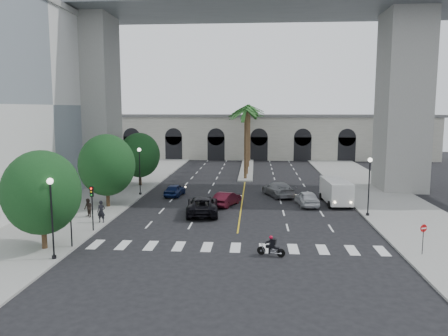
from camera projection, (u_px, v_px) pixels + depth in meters
The scene contains 30 objects.
ground at pixel (236, 241), 31.91m from camera, with size 140.00×140.00×0.00m, color black.
sidewalk_left at pixel (106, 196), 47.79m from camera, with size 8.00×100.00×0.15m, color gray.
sidewalk_right at pixel (386, 200), 45.66m from camera, with size 8.00×100.00×0.15m, color gray.
median at pixel (247, 169), 69.45m from camera, with size 2.00×24.00×0.20m, color gray.
pier_building at pixel (249, 136), 85.69m from camera, with size 71.00×10.50×8.50m.
bridge at pixel (274, 32), 50.91m from camera, with size 75.00×13.00×26.00m.
palm_a at pixel (246, 113), 58.36m from camera, with size 3.20×3.20×10.30m.
palm_b at pixel (247, 110), 62.26m from camera, with size 3.20×3.20×10.60m.
palm_c at pixel (246, 113), 66.30m from camera, with size 3.20×3.20×10.10m.
palm_d at pixel (248, 108), 70.13m from camera, with size 3.20×3.20×10.90m.
palm_e at pixel (247, 111), 74.16m from camera, with size 3.20×3.20×10.40m.
palm_f at pixel (249, 109), 78.06m from camera, with size 3.20×3.20×10.70m.
street_tree_near at pixel (42, 192), 29.33m from camera, with size 5.20×5.20×6.89m.
street_tree_mid at pixel (107, 165), 42.15m from camera, with size 5.44×5.44×7.21m.
street_tree_far at pixel (140, 155), 54.05m from camera, with size 5.04×5.04×6.68m.
lamp_post_left_near at pixel (52, 211), 27.35m from camera, with size 0.40×0.40×5.35m.
lamp_post_left_far at pixel (140, 167), 48.10m from camera, with size 0.40×0.40×5.35m.
lamp_post_right at pixel (369, 182), 38.57m from camera, with size 0.40×0.40×5.35m.
traffic_signal_near at pixel (70, 213), 29.91m from camera, with size 0.25×0.18×3.65m.
traffic_signal_far at pixel (92, 201), 33.86m from camera, with size 0.25×0.18×3.65m.
motorcycle_rider at pixel (272, 247), 28.62m from camera, with size 1.84×0.75×1.38m.
car_a at pixel (307, 198), 43.47m from camera, with size 1.79×4.44×1.51m, color silver.
car_b at pixel (227, 199), 43.51m from camera, with size 1.48×4.24×1.40m, color #420D19.
car_c at pixel (202, 205), 39.96m from camera, with size 2.77×6.00×1.67m, color black.
car_d at pixel (278, 189), 48.13m from camera, with size 2.22×5.46×1.58m, color slate.
car_e at pixel (175, 190), 48.31m from camera, with size 1.61×4.01×1.36m, color #0F1C48.
cargo_van at pixel (336, 191), 44.10m from camera, with size 2.60×5.92×2.48m.
pedestrian_a at pixel (101, 212), 36.48m from camera, with size 0.67×0.44×1.85m, color black.
pedestrian_b at pixel (88, 208), 38.26m from camera, with size 0.80×0.63×1.66m, color black.
do_not_enter_sign at pixel (423, 233), 28.42m from camera, with size 0.49×0.24×2.16m.
Camera 1 is at (1.31, -30.88, 9.62)m, focal length 35.00 mm.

